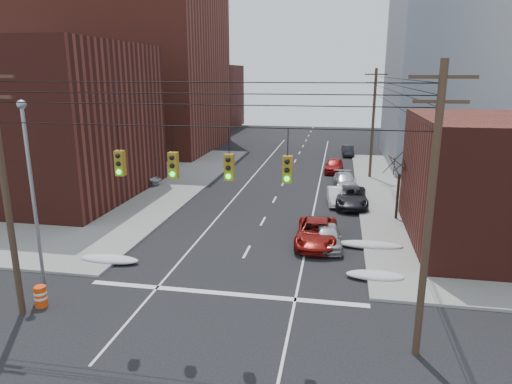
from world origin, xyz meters
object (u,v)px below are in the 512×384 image
at_px(parked_car_d, 345,181).
at_px(parked_car_f, 348,151).
at_px(lot_car_a, 88,191).
at_px(parked_car_a, 328,236).
at_px(construction_barrel, 41,296).
at_px(parked_car_e, 334,165).
at_px(lot_car_c, 82,176).
at_px(lot_car_d, 125,168).
at_px(parked_car_b, 337,196).
at_px(parked_car_c, 351,197).
at_px(lot_car_b, 136,178).
at_px(red_pickup, 316,233).

distance_m(parked_car_d, parked_car_f, 17.77).
xyz_separation_m(parked_car_f, lot_car_a, (-21.68, -26.49, 0.25)).
xyz_separation_m(parked_car_a, parked_car_f, (1.60, 33.23, -0.03)).
height_order(parked_car_a, construction_barrel, parked_car_a).
relative_size(parked_car_d, parked_car_e, 1.07).
distance_m(lot_car_c, lot_car_d, 5.31).
distance_m(parked_car_e, lot_car_c, 26.00).
distance_m(parked_car_a, construction_barrel, 16.26).
distance_m(parked_car_b, parked_car_c, 1.23).
xyz_separation_m(parked_car_a, lot_car_c, (-23.85, 12.15, 0.19)).
relative_size(parked_car_f, lot_car_a, 0.87).
relative_size(parked_car_e, lot_car_b, 0.95).
xyz_separation_m(red_pickup, lot_car_c, (-23.13, 11.75, 0.14)).
bearing_deg(lot_car_b, construction_barrel, 177.92).
relative_size(parked_car_b, lot_car_a, 0.86).
xyz_separation_m(parked_car_a, parked_car_d, (1.17, 15.46, -0.01)).
height_order(parked_car_f, lot_car_d, lot_car_d).
xyz_separation_m(parked_car_c, lot_car_b, (-20.08, 2.99, 0.04)).
relative_size(red_pickup, parked_car_d, 1.14).
xyz_separation_m(parked_car_e, lot_car_a, (-20.08, -15.78, 0.17)).
distance_m(lot_car_b, lot_car_d, 5.63).
bearing_deg(red_pickup, parked_car_a, -29.90).
bearing_deg(construction_barrel, lot_car_c, 116.43).
height_order(parked_car_b, lot_car_d, lot_car_d).
xyz_separation_m(parked_car_c, parked_car_f, (0.00, 23.69, -0.09)).
xyz_separation_m(lot_car_a, lot_car_d, (-1.74, 10.32, -0.15)).
bearing_deg(parked_car_a, lot_car_a, 156.47).
relative_size(parked_car_c, parked_car_e, 1.23).
height_order(parked_car_b, lot_car_c, lot_car_c).
relative_size(parked_car_b, parked_car_f, 0.99).
distance_m(parked_car_d, lot_car_c, 25.23).
distance_m(parked_car_e, lot_car_d, 22.49).
distance_m(red_pickup, parked_car_a, 0.83).
height_order(parked_car_c, parked_car_e, parked_car_c).
bearing_deg(parked_car_f, parked_car_a, -95.87).
bearing_deg(lot_car_a, parked_car_f, -29.79).
bearing_deg(parked_car_f, construction_barrel, -111.63).
bearing_deg(lot_car_c, parked_car_e, -90.12).
xyz_separation_m(parked_car_b, parked_car_d, (0.73, 5.51, 0.02)).
relative_size(parked_car_f, construction_barrel, 4.07).
xyz_separation_m(parked_car_b, parked_car_f, (1.16, 23.28, 0.00)).
xyz_separation_m(parked_car_d, parked_car_f, (0.43, 17.77, -0.02)).
bearing_deg(lot_car_d, parked_car_c, -126.73).
bearing_deg(parked_car_e, lot_car_a, -137.40).
bearing_deg(lot_car_c, parked_car_d, -106.09).
relative_size(lot_car_a, construction_barrel, 4.70).
relative_size(lot_car_c, construction_barrel, 5.14).
bearing_deg(parked_car_f, lot_car_c, -143.48).
relative_size(parked_car_a, parked_car_d, 0.87).
xyz_separation_m(parked_car_c, lot_car_a, (-21.68, -2.80, 0.16)).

